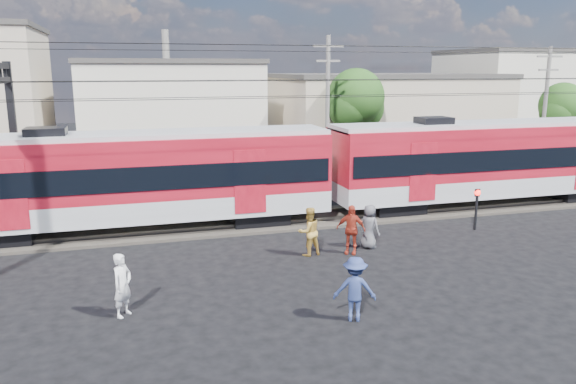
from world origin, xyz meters
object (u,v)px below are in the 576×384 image
object	(u,v)px
crossing_signal	(477,202)
pedestrian_a	(122,285)
commuter_train	(140,176)
pedestrian_c	(355,289)

from	to	relation	value
crossing_signal	pedestrian_a	bearing A→B (deg)	-162.08
commuter_train	crossing_signal	xyz separation A→B (m)	(13.53, -3.54, -1.17)
pedestrian_c	commuter_train	bearing A→B (deg)	-42.39
pedestrian_a	pedestrian_c	distance (m)	6.34
commuter_train	pedestrian_c	distance (m)	11.55
commuter_train	crossing_signal	distance (m)	14.03
commuter_train	crossing_signal	world-z (taller)	commuter_train
pedestrian_a	pedestrian_c	bearing A→B (deg)	-69.31
pedestrian_c	crossing_signal	size ratio (longest dim) A/B	1.01
pedestrian_c	crossing_signal	bearing A→B (deg)	-120.77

